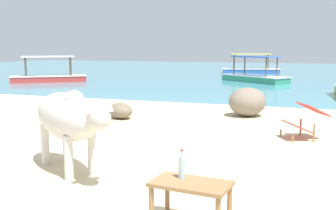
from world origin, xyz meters
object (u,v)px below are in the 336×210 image
at_px(deck_chair_near, 305,119).
at_px(boat_red, 49,76).
at_px(bottle, 182,167).
at_px(low_bench_table, 191,189).
at_px(boat_green, 254,76).
at_px(boat_blue, 251,69).
at_px(cow, 68,117).

xyz_separation_m(deck_chair_near, boat_red, (-12.35, 9.33, -0.13)).
height_order(bottle, boat_red, boat_red).
relative_size(low_bench_table, bottle, 2.71).
xyz_separation_m(low_bench_table, bottle, (-0.12, 0.09, 0.19)).
xyz_separation_m(deck_chair_near, boat_green, (-2.60, 12.74, -0.13)).
bearing_deg(boat_green, boat_blue, 135.58).
relative_size(low_bench_table, boat_red, 0.22).
bearing_deg(low_bench_table, cow, 157.20).
height_order(low_bench_table, boat_red, boat_red).
relative_size(bottle, boat_green, 0.08).
bearing_deg(boat_blue, deck_chair_near, 87.97).
height_order(bottle, boat_blue, boat_blue).
height_order(deck_chair_near, boat_red, boat_red).
bearing_deg(boat_blue, low_bench_table, 83.59).
bearing_deg(boat_red, cow, -89.67).
xyz_separation_m(bottle, deck_chair_near, (1.11, 4.32, -0.18)).
bearing_deg(bottle, boat_green, 94.98).
height_order(cow, low_bench_table, cow).
bearing_deg(deck_chair_near, boat_blue, -107.65).
bearing_deg(deck_chair_near, low_bench_table, 48.78).
distance_m(cow, bottle, 2.29).
relative_size(low_bench_table, deck_chair_near, 0.87).
height_order(cow, boat_red, boat_red).
bearing_deg(boat_green, deck_chair_near, -42.49).
distance_m(low_bench_table, boat_green, 17.22).
bearing_deg(deck_chair_near, bottle, 47.03).
height_order(boat_red, boat_blue, same).
distance_m(boat_red, boat_blue, 13.06).
xyz_separation_m(low_bench_table, boat_blue, (-2.68, 23.50, -0.12)).
distance_m(deck_chair_near, boat_red, 15.48).
bearing_deg(bottle, boat_blue, 96.25).
relative_size(bottle, boat_blue, 0.08).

